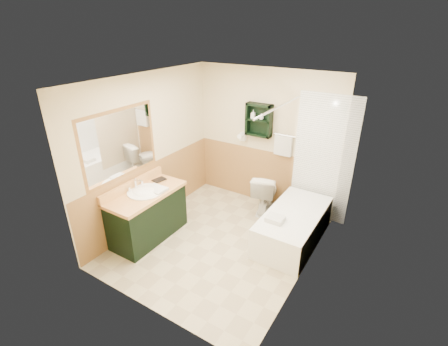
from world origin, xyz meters
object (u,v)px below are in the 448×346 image
at_px(hair_dryer, 243,137).
at_px(toilet, 265,192).
at_px(vanity, 148,215).
at_px(soap_bottle_a, 253,116).
at_px(bathtub, 293,226).
at_px(wall_shelf, 259,120).
at_px(soap_bottle_b, 261,117).
at_px(vanity_book, 156,173).

relative_size(hair_dryer, toilet, 0.33).
height_order(vanity, soap_bottle_a, soap_bottle_a).
bearing_deg(vanity, toilet, 54.43).
bearing_deg(bathtub, wall_shelf, 142.92).
bearing_deg(vanity, soap_bottle_a, 66.87).
distance_m(hair_dryer, vanity, 2.13).
distance_m(vanity, bathtub, 2.21).
relative_size(wall_shelf, soap_bottle_b, 5.40).
bearing_deg(bathtub, hair_dryer, 148.89).
height_order(vanity, bathtub, vanity).
relative_size(vanity, vanity_book, 6.11).
xyz_separation_m(wall_shelf, bathtub, (1.03, -0.77, -1.30)).
bearing_deg(toilet, vanity, 40.29).
bearing_deg(bathtub, soap_bottle_b, 141.83).
bearing_deg(toilet, wall_shelf, -49.75).
distance_m(wall_shelf, hair_dryer, 0.46).
bearing_deg(soap_bottle_a, wall_shelf, 2.70).
relative_size(wall_shelf, soap_bottle_a, 3.85).
distance_m(hair_dryer, bathtub, 1.82).
height_order(bathtub, toilet, toilet).
distance_m(wall_shelf, vanity_book, 1.90).
height_order(bathtub, soap_bottle_b, soap_bottle_b).
distance_m(toilet, soap_bottle_a, 1.32).
xyz_separation_m(hair_dryer, bathtub, (1.33, -0.80, -0.95)).
bearing_deg(bathtub, toilet, 142.37).
height_order(toilet, soap_bottle_b, soap_bottle_b).
height_order(bathtub, soap_bottle_a, soap_bottle_a).
height_order(hair_dryer, toilet, hair_dryer).
relative_size(hair_dryer, vanity, 0.20).
xyz_separation_m(vanity, vanity_book, (-0.17, 0.42, 0.49)).
bearing_deg(vanity, wall_shelf, 64.21).
distance_m(bathtub, toilet, 0.94).
height_order(vanity, vanity_book, vanity_book).
height_order(wall_shelf, toilet, wall_shelf).
bearing_deg(vanity, bathtub, 29.30).
distance_m(wall_shelf, toilet, 1.25).
xyz_separation_m(vanity_book, soap_bottle_a, (0.95, 1.43, 0.72)).
distance_m(vanity, toilet, 2.03).
distance_m(toilet, soap_bottle_b, 1.29).
relative_size(wall_shelf, vanity, 0.45).
height_order(wall_shelf, soap_bottle_a, wall_shelf).
height_order(hair_dryer, soap_bottle_a, soap_bottle_a).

